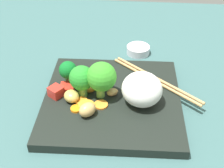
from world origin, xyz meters
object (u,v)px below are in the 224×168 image
at_px(chopstick_pair, 156,80).
at_px(carrot_slice_1, 82,79).
at_px(broccoli_floret_1, 82,79).
at_px(square_plate, 112,100).
at_px(sauce_cup, 138,50).
at_px(rice_mound, 142,89).

bearing_deg(chopstick_pair, carrot_slice_1, 43.15).
bearing_deg(broccoli_floret_1, square_plate, 175.38).
xyz_separation_m(carrot_slice_1, sauce_cup, (-0.12, -0.15, -0.01)).
height_order(chopstick_pair, sauce_cup, chopstick_pair).
bearing_deg(sauce_cup, square_plate, 76.66).
bearing_deg(square_plate, broccoli_floret_1, -4.62).
bearing_deg(carrot_slice_1, broccoli_floret_1, 101.69).
distance_m(rice_mound, sauce_cup, 0.22).
relative_size(rice_mound, carrot_slice_1, 2.64).
bearing_deg(square_plate, chopstick_pair, -145.35).
distance_m(carrot_slice_1, chopstick_pair, 0.16).
bearing_deg(chopstick_pair, sauce_cup, -34.16).
distance_m(broccoli_floret_1, sauce_cup, 0.23).
relative_size(broccoli_floret_1, carrot_slice_1, 2.14).
height_order(broccoli_floret_1, chopstick_pair, broccoli_floret_1).
xyz_separation_m(square_plate, carrot_slice_1, (0.07, -0.05, 0.01)).
height_order(broccoli_floret_1, carrot_slice_1, broccoli_floret_1).
distance_m(rice_mound, chopstick_pair, 0.09).
xyz_separation_m(rice_mound, chopstick_pair, (-0.03, -0.07, -0.03)).
distance_m(square_plate, rice_mound, 0.07).
distance_m(carrot_slice_1, sauce_cup, 0.20).
relative_size(square_plate, chopstick_pair, 1.44).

